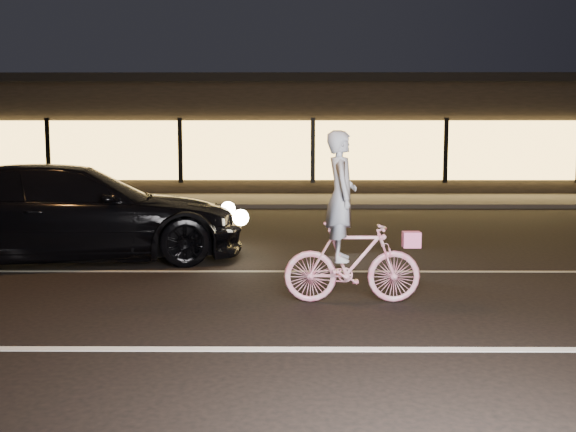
{
  "coord_description": "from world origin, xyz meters",
  "views": [
    {
      "loc": [
        -0.73,
        -7.01,
        1.81
      ],
      "look_at": [
        -0.77,
        0.6,
        0.96
      ],
      "focal_mm": 40.0,
      "sensor_mm": 36.0,
      "label": 1
    }
  ],
  "objects": [
    {
      "name": "lane_stripe_far",
      "position": [
        0.0,
        2.0,
        0.0
      ],
      "size": [
        60.0,
        0.1,
        0.01
      ],
      "primitive_type": "cube",
      "color": "gray",
      "rests_on": "ground"
    },
    {
      "name": "storefront",
      "position": [
        0.0,
        18.97,
        2.15
      ],
      "size": [
        25.4,
        8.42,
        4.2
      ],
      "color": "black",
      "rests_on": "ground"
    },
    {
      "name": "sidewalk",
      "position": [
        0.0,
        13.0,
        0.06
      ],
      "size": [
        30.0,
        4.0,
        0.12
      ],
      "primitive_type": "cube",
      "color": "#383533",
      "rests_on": "ground"
    },
    {
      "name": "lane_stripe_near",
      "position": [
        0.0,
        -1.5,
        0.0
      ],
      "size": [
        60.0,
        0.12,
        0.01
      ],
      "primitive_type": "cube",
      "color": "silver",
      "rests_on": "ground"
    },
    {
      "name": "sedan",
      "position": [
        -4.1,
        2.84,
        0.75
      ],
      "size": [
        5.55,
        3.28,
        1.51
      ],
      "rotation": [
        0.0,
        0.0,
        1.81
      ],
      "color": "black",
      "rests_on": "ground"
    },
    {
      "name": "cyclist",
      "position": [
        -0.07,
        0.21,
        0.7
      ],
      "size": [
        1.56,
        0.54,
        1.97
      ],
      "rotation": [
        0.0,
        0.0,
        1.57
      ],
      "color": "#EA366E",
      "rests_on": "ground"
    },
    {
      "name": "ground",
      "position": [
        0.0,
        0.0,
        0.0
      ],
      "size": [
        90.0,
        90.0,
        0.0
      ],
      "primitive_type": "plane",
      "color": "black",
      "rests_on": "ground"
    }
  ]
}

